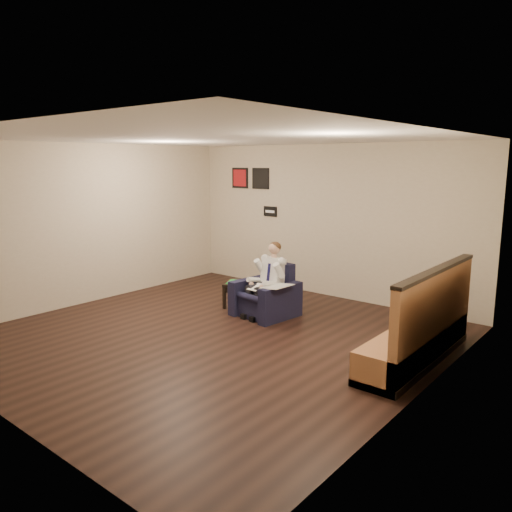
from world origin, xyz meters
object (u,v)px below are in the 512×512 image
Objects in this scene: seated_man at (260,282)px; cafe_table at (421,321)px; banquette at (417,315)px; green_folder at (240,282)px; armchair at (265,291)px; side_table at (242,294)px; smartphone at (248,281)px; coffee_mug at (254,279)px.

seated_man is 2.57m from cafe_table.
seated_man is at bearing -175.03° from cafe_table.
green_folder is at bearing 172.76° from banquette.
armchair is 1.65× the size of side_table.
smartphone is (0.02, 0.19, -0.00)m from green_folder.
cafe_table is (3.17, -0.20, -0.03)m from smartphone.
coffee_mug is 0.04× the size of banquette.
banquette is at bearing 2.48° from seated_man.
banquette reaches higher than coffee_mug.
armchair is 0.75× the size of seated_man.
side_table is at bearing 163.67° from seated_man.
banquette reaches higher than armchair.
cafe_table is at bearing -3.69° from coffee_mug.
cafe_table is at bearing 11.46° from seated_man.
cafe_table reaches higher than coffee_mug.
coffee_mug is (0.15, 0.19, 0.04)m from green_folder.
smartphone is (-0.13, -0.00, -0.04)m from coffee_mug.
side_table is 0.27m from smartphone.
seated_man is 2.66m from banquette.
banquette reaches higher than side_table.
coffee_mug is at bearing 51.19° from side_table.
cafe_table reaches higher than green_folder.
coffee_mug reaches higher than green_folder.
armchair is at bearing -177.44° from cafe_table.
smartphone is at bearing 83.54° from green_folder.
seated_man is 0.76m from side_table.
side_table is 3.32m from banquette.
coffee_mug is at bearing 176.31° from cafe_table.
smartphone is at bearing 152.22° from seated_man.
side_table is 0.65× the size of cafe_table.
green_folder is 0.53× the size of cafe_table.
coffee_mug is at bearing 169.08° from banquette.
seated_man is at bearing -90.00° from armchair.
green_folder is 0.18× the size of banquette.
seated_man is at bearing -20.01° from green_folder.
seated_man is 1.43× the size of cafe_table.
armchair is 0.67m from side_table.
green_folder is 0.24m from coffee_mug.
seated_man reaches higher than green_folder.
armchair is at bearing -13.42° from side_table.
armchair reaches higher than cafe_table.
armchair is 2.55m from cafe_table.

